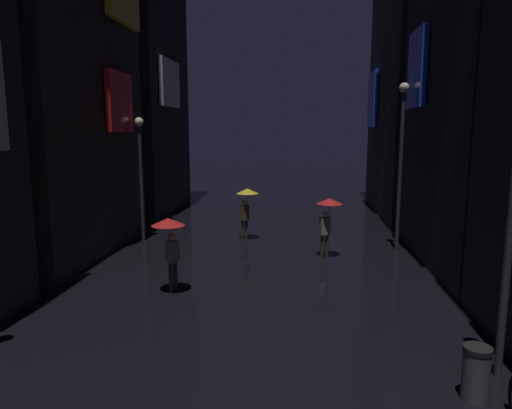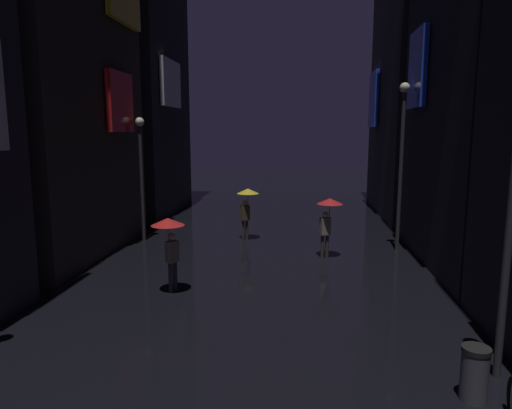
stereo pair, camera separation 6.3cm
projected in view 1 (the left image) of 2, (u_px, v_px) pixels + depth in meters
The scene contains 8 objects.
building_left_far at pixel (132, 12), 23.72m from camera, with size 4.25×7.05×21.14m.
building_right_far at pixel (423, 44), 23.28m from camera, with size 4.25×8.50×17.65m.
pedestrian_near_crossing_red at pixel (328, 211), 15.86m from camera, with size 0.90×0.90×2.12m.
pedestrian_foreground_left_red at pixel (169, 234), 12.34m from camera, with size 0.90×0.90×2.12m.
pedestrian_midstreet_centre_yellow at pixel (246, 200), 18.50m from camera, with size 0.90×0.90×2.12m.
streetlamp_left_far at pixel (141, 164), 18.16m from camera, with size 0.36×0.36×4.96m.
streetlamp_right_far at pixel (401, 149), 16.59m from camera, with size 0.36×0.36×6.14m.
trash_bin at pixel (476, 373), 7.54m from camera, with size 0.46×0.46×0.93m.
Camera 1 is at (1.35, -2.75, 4.42)m, focal length 32.00 mm.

